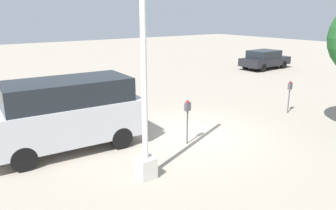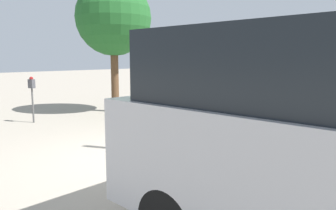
% 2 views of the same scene
% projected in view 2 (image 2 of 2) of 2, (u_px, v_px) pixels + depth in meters
% --- Properties ---
extents(ground_plane, '(80.00, 80.00, 0.00)m').
position_uv_depth(ground_plane, '(142.00, 157.00, 6.29)').
color(ground_plane, gray).
extents(parking_meter_near, '(0.21, 0.14, 1.44)m').
position_uv_depth(parking_meter_near, '(186.00, 102.00, 6.10)').
color(parking_meter_near, '#4C4C4C').
rests_on(parking_meter_near, ground).
extents(parking_meter_far, '(0.21, 0.14, 1.35)m').
position_uv_depth(parking_meter_far, '(32.00, 89.00, 9.52)').
color(parking_meter_far, '#4C4C4C').
rests_on(parking_meter_far, ground).
extents(street_tree, '(2.59, 2.59, 4.55)m').
position_uv_depth(street_tree, '(113.00, 18.00, 11.22)').
color(street_tree, '#513823').
rests_on(street_tree, ground).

